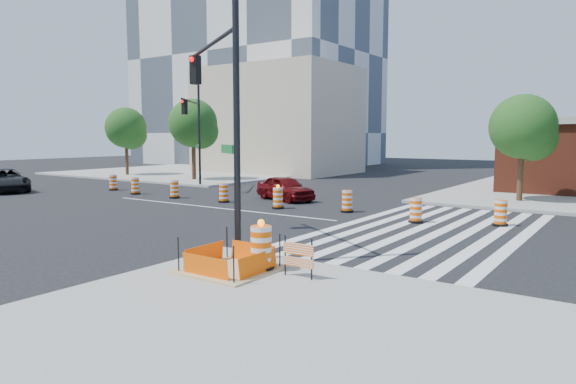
% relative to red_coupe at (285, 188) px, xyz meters
% --- Properties ---
extents(ground, '(120.00, 120.00, 0.00)m').
position_rel_red_coupe_xyz_m(ground, '(-1.24, -4.44, -0.68)').
color(ground, black).
rests_on(ground, ground).
extents(sidewalk_nw, '(22.00, 22.00, 0.15)m').
position_rel_red_coupe_xyz_m(sidewalk_nw, '(-19.24, 13.56, -0.60)').
color(sidewalk_nw, gray).
rests_on(sidewalk_nw, ground).
extents(crosswalk_east, '(6.75, 13.50, 0.01)m').
position_rel_red_coupe_xyz_m(crosswalk_east, '(9.71, -4.44, -0.67)').
color(crosswalk_east, silver).
rests_on(crosswalk_east, ground).
extents(lane_centerline, '(14.00, 0.12, 0.01)m').
position_rel_red_coupe_xyz_m(lane_centerline, '(-1.24, -4.44, -0.67)').
color(lane_centerline, silver).
rests_on(lane_centerline, ground).
extents(excavation_pit, '(2.20, 2.20, 0.90)m').
position_rel_red_coupe_xyz_m(excavation_pit, '(7.76, -13.44, -0.45)').
color(excavation_pit, tan).
rests_on(excavation_pit, ground).
extents(beige_midrise, '(14.00, 10.00, 10.00)m').
position_rel_red_coupe_xyz_m(beige_midrise, '(-13.24, 17.56, 4.32)').
color(beige_midrise, '#B8A68D').
rests_on(beige_midrise, ground).
extents(red_coupe, '(4.27, 2.83, 1.35)m').
position_rel_red_coupe_xyz_m(red_coupe, '(0.00, 0.00, 0.00)').
color(red_coupe, '#530709').
rests_on(red_coupe, ground).
extents(dark_suv, '(5.68, 3.87, 1.44)m').
position_rel_red_coupe_xyz_m(dark_suv, '(-17.30, -6.58, 0.05)').
color(dark_suv, black).
rests_on(dark_suv, ground).
extents(signal_pole_se, '(5.17, 3.43, 8.03)m').
position_rel_red_coupe_xyz_m(signal_pole_se, '(5.75, -11.50, 4.25)').
color(signal_pole_se, black).
rests_on(signal_pole_se, ground).
extents(signal_pole_nw, '(3.14, 4.59, 7.20)m').
position_rel_red_coupe_xyz_m(signal_pole_nw, '(-8.56, 1.71, 3.76)').
color(signal_pole_nw, black).
rests_on(signal_pole_nw, ground).
extents(pit_drum, '(0.67, 0.67, 1.31)m').
position_rel_red_coupe_xyz_m(pit_drum, '(8.41, -12.99, 0.02)').
color(pit_drum, black).
rests_on(pit_drum, ground).
extents(barricade, '(0.84, 0.05, 0.99)m').
position_rel_red_coupe_xyz_m(barricade, '(9.54, -13.00, 0.02)').
color(barricade, '#F55805').
rests_on(barricade, ground).
extents(tree_north_a, '(3.55, 3.55, 6.03)m').
position_rel_red_coupe_xyz_m(tree_north_a, '(-21.23, 6.02, 3.37)').
color(tree_north_a, '#382314').
rests_on(tree_north_a, ground).
extents(tree_north_b, '(3.78, 3.78, 6.42)m').
position_rel_red_coupe_xyz_m(tree_north_b, '(-12.81, 5.84, 3.63)').
color(tree_north_b, '#382314').
rests_on(tree_north_b, ground).
extents(tree_north_c, '(3.36, 3.35, 5.70)m').
position_rel_red_coupe_xyz_m(tree_north_c, '(10.95, 5.99, 3.15)').
color(tree_north_c, '#382314').
rests_on(tree_north_c, ground).
extents(median_drum_0, '(0.60, 0.60, 1.02)m').
position_rel_red_coupe_xyz_m(median_drum_0, '(-12.24, -2.14, -0.20)').
color(median_drum_0, black).
rests_on(median_drum_0, ground).
extents(median_drum_1, '(0.60, 0.60, 1.02)m').
position_rel_red_coupe_xyz_m(median_drum_1, '(-9.18, -2.82, -0.20)').
color(median_drum_1, black).
rests_on(median_drum_1, ground).
extents(median_drum_2, '(0.60, 0.60, 1.02)m').
position_rel_red_coupe_xyz_m(median_drum_2, '(-5.71, -2.85, -0.20)').
color(median_drum_2, black).
rests_on(median_drum_2, ground).
extents(median_drum_3, '(0.60, 0.60, 1.02)m').
position_rel_red_coupe_xyz_m(median_drum_3, '(-2.15, -2.63, -0.20)').
color(median_drum_3, black).
rests_on(median_drum_3, ground).
extents(median_drum_4, '(0.60, 0.60, 1.18)m').
position_rel_red_coupe_xyz_m(median_drum_4, '(1.63, -2.92, -0.19)').
color(median_drum_4, black).
rests_on(median_drum_4, ground).
extents(median_drum_5, '(0.60, 0.60, 1.02)m').
position_rel_red_coupe_xyz_m(median_drum_5, '(4.96, -2.03, -0.20)').
color(median_drum_5, black).
rests_on(median_drum_5, ground).
extents(median_drum_6, '(0.60, 0.60, 1.02)m').
position_rel_red_coupe_xyz_m(median_drum_6, '(8.66, -3.01, -0.20)').
color(median_drum_6, black).
rests_on(median_drum_6, ground).
extents(median_drum_7, '(0.60, 0.60, 1.02)m').
position_rel_red_coupe_xyz_m(median_drum_7, '(11.68, -1.85, -0.20)').
color(median_drum_7, black).
rests_on(median_drum_7, ground).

